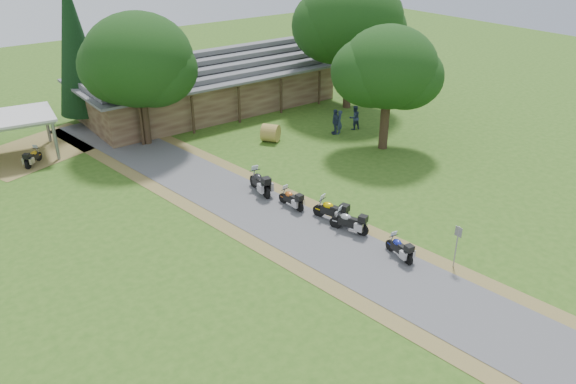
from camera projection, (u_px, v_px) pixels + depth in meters
ground at (353, 258)px, 26.61m from camera, size 120.00×120.00×0.00m
driveway at (294, 227)px, 29.21m from camera, size 51.95×51.95×0.00m
lodge at (209, 79)px, 45.95m from camera, size 21.40×9.40×4.90m
carport at (3, 138)px, 36.78m from camera, size 7.07×5.19×2.84m
motorcycle_row_a at (399, 247)px, 26.38m from camera, size 0.78×1.75×1.16m
motorcycle_row_b at (349, 221)px, 28.48m from camera, size 1.29×1.99×1.30m
motorcycle_row_c at (331, 209)px, 29.49m from camera, size 1.19×2.10×1.37m
motorcycle_row_d at (291, 198)px, 30.90m from camera, size 0.69×1.76×1.18m
motorcycle_row_e at (260, 181)px, 32.49m from camera, size 0.98×2.22×1.46m
motorcycle_carport_a at (33, 156)px, 36.19m from camera, size 1.57×1.62×1.17m
person_a at (339, 120)px, 41.13m from camera, size 0.73×0.69×2.09m
person_b at (355, 116)px, 41.97m from camera, size 0.66×0.52×2.15m
person_c at (335, 119)px, 41.08m from camera, size 0.68×0.76×2.21m
hay_bale at (271, 133)px, 39.92m from camera, size 1.69×1.67×1.26m
sign_post at (456, 247)px, 25.46m from camera, size 0.38×0.06×2.13m
oak_lodge_left at (140, 77)px, 37.65m from camera, size 7.33×7.33×9.62m
oak_lodge_right at (350, 38)px, 44.69m from camera, size 8.31×8.31×11.53m
oak_driveway at (388, 83)px, 37.01m from camera, size 6.36×6.36×9.16m
cedar_near at (76, 51)px, 41.06m from camera, size 3.60×3.60×11.25m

